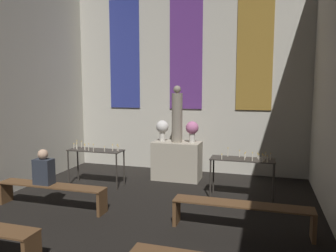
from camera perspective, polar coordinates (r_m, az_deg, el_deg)
wall_back at (r=9.21m, az=3.24°, el=9.40°), size 6.76×0.16×5.51m
altar at (r=8.46m, az=1.56°, el=-6.03°), size 1.21×0.66×0.97m
statue at (r=8.28m, az=1.59°, el=1.79°), size 0.27×0.27×1.43m
flower_vase_left at (r=8.43m, az=-1.00°, el=-0.34°), size 0.32×0.32×0.54m
flower_vase_right at (r=8.22m, az=4.23°, el=-0.54°), size 0.32×0.32×0.54m
candle_rack_left at (r=8.04m, az=-12.46°, el=-4.86°), size 1.33×0.47×1.05m
candle_rack_right at (r=7.07m, az=12.90°, el=-6.50°), size 1.33×0.47×1.08m
pew_back_left at (r=6.91m, az=-19.64°, el=-10.56°), size 2.26×0.36×0.47m
pew_back_right at (r=5.66m, az=12.63°, el=-14.21°), size 2.26×0.36×0.47m
person_seated at (r=6.89m, az=-20.84°, el=-7.01°), size 0.36×0.24×0.70m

